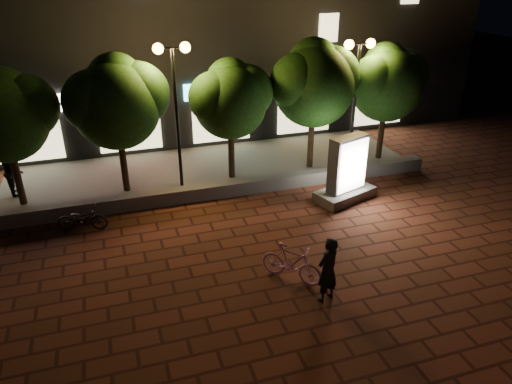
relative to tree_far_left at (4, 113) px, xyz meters
name	(u,v)px	position (x,y,z in m)	size (l,w,h in m)	color
ground	(264,253)	(6.95, -5.46, -3.29)	(80.00, 80.00, 0.00)	#5A281C
retaining_wall	(229,189)	(6.95, -1.46, -3.04)	(16.00, 0.45, 0.50)	#5E5B57
sidewalk	(213,168)	(6.95, 1.04, -3.25)	(16.00, 5.00, 0.08)	#5E5B57
building_block	(178,23)	(6.94, 7.53, 1.70)	(28.00, 8.12, 11.30)	black
tree_far_left	(4,113)	(0.00, 0.00, 0.00)	(3.36, 2.80, 4.63)	#322213
tree_left	(117,99)	(3.50, 0.00, 0.15)	(3.60, 3.00, 4.89)	#322213
tree_mid	(231,97)	(7.50, 0.00, -0.08)	(3.24, 2.70, 4.50)	#322213
tree_right	(315,81)	(10.80, 0.00, 0.27)	(3.72, 3.10, 5.07)	#322213
tree_far_right	(388,80)	(14.00, 0.00, 0.08)	(3.48, 2.90, 4.76)	#322213
street_lamp_left	(174,80)	(5.45, -0.26, 0.74)	(1.26, 0.36, 5.18)	black
street_lamp_right	(357,71)	(12.45, -0.26, 0.60)	(1.26, 0.36, 4.98)	black
ad_kiosk	(346,175)	(10.81, -3.03, -2.34)	(2.40, 1.72, 2.35)	#5E5B57
scooter_pink	(292,263)	(7.21, -6.92, -2.76)	(0.50, 1.76, 1.06)	pink
rider	(328,270)	(7.74, -7.94, -2.40)	(0.65, 0.43, 1.78)	black
scooter_parked	(82,219)	(1.94, -2.46, -2.89)	(0.54, 1.54, 0.81)	black
pedestrian	(12,171)	(-0.36, 0.91, -2.36)	(0.83, 0.65, 1.71)	black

